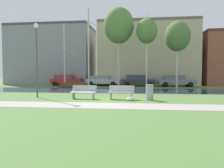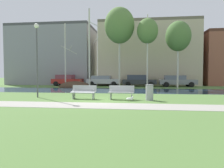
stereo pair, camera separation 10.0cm
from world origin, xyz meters
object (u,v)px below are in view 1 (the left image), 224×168
object	(u,v)px
parked_van_nearest_red	(66,80)
parked_hatch_third_dark	(138,80)
bench_right	(121,92)
trash_bin	(150,92)
streetlamp	(37,48)
parked_wagon_fourth_grey	(176,81)
parked_sedan_second_silver	(102,80)
seagull	(130,99)
bench_left	(84,92)

from	to	relation	value
parked_van_nearest_red	parked_hatch_third_dark	size ratio (longest dim) A/B	0.94
bench_right	trash_bin	size ratio (longest dim) A/B	1.69
streetlamp	parked_hatch_third_dark	size ratio (longest dim) A/B	1.16
parked_wagon_fourth_grey	parked_sedan_second_silver	bearing A→B (deg)	175.47
bench_right	trash_bin	bearing A→B (deg)	-6.46
parked_sedan_second_silver	parked_wagon_fourth_grey	bearing A→B (deg)	-4.53
bench_right	parked_wagon_fourth_grey	bearing A→B (deg)	67.27
streetlamp	parked_van_nearest_red	xyz separation A→B (m)	(-2.87, 14.05, -2.57)
seagull	parked_van_nearest_red	size ratio (longest dim) A/B	0.12
bench_right	streetlamp	size ratio (longest dim) A/B	0.33
bench_left	trash_bin	world-z (taller)	trash_bin
bench_right	trash_bin	xyz separation A→B (m)	(1.73, -0.20, 0.03)
bench_left	streetlamp	size ratio (longest dim) A/B	0.33
parked_sedan_second_silver	parked_van_nearest_red	bearing A→B (deg)	-176.43
parked_sedan_second_silver	streetlamp	bearing A→B (deg)	-98.35
bench_right	seagull	xyz separation A→B (m)	(0.57, -0.71, -0.34)
seagull	parked_sedan_second_silver	distance (m)	16.11
bench_left	trash_bin	xyz separation A→B (m)	(4.15, -0.20, 0.03)
streetlamp	parked_sedan_second_silver	world-z (taller)	streetlamp
parked_van_nearest_red	trash_bin	bearing A→B (deg)	-54.80
bench_left	parked_hatch_third_dark	world-z (taller)	parked_hatch_third_dark
trash_bin	parked_van_nearest_red	world-z (taller)	parked_van_nearest_red
streetlamp	seagull	bearing A→B (deg)	-10.41
bench_left	parked_sedan_second_silver	distance (m)	14.87
bench_left	bench_right	xyz separation A→B (m)	(2.42, 0.00, 0.00)
seagull	parked_wagon_fourth_grey	xyz separation A→B (m)	(5.32, 14.77, 0.63)
streetlamp	parked_hatch_third_dark	distance (m)	15.65
trash_bin	parked_sedan_second_silver	xyz separation A→B (m)	(-5.39, 15.01, 0.25)
trash_bin	bench_right	bearing A→B (deg)	173.54
seagull	parked_hatch_third_dark	world-z (taller)	parked_hatch_third_dark
parked_hatch_third_dark	streetlamp	bearing A→B (deg)	-116.44
trash_bin	parked_van_nearest_red	xyz separation A→B (m)	(-10.37, 14.70, 0.29)
bench_left	bench_right	distance (m)	2.42
bench_right	parked_hatch_third_dark	world-z (taller)	parked_hatch_third_dark
seagull	streetlamp	world-z (taller)	streetlamp
seagull	parked_hatch_third_dark	distance (m)	15.01
seagull	parked_sedan_second_silver	xyz separation A→B (m)	(-4.23, 15.53, 0.62)
seagull	trash_bin	bearing A→B (deg)	24.11
bench_right	parked_sedan_second_silver	bearing A→B (deg)	103.89
trash_bin	seagull	size ratio (longest dim) A/B	2.03
streetlamp	parked_sedan_second_silver	xyz separation A→B (m)	(2.11, 14.36, -2.62)
bench_right	parked_van_nearest_red	xyz separation A→B (m)	(-8.64, 14.50, 0.32)
streetlamp	bench_left	bearing A→B (deg)	-7.67
parked_sedan_second_silver	parked_wagon_fourth_grey	size ratio (longest dim) A/B	0.99
seagull	parked_van_nearest_red	world-z (taller)	parked_van_nearest_red
bench_left	seagull	world-z (taller)	bench_left
bench_left	bench_right	size ratio (longest dim) A/B	1.00
parked_wagon_fourth_grey	parked_van_nearest_red	bearing A→B (deg)	178.24
parked_van_nearest_red	parked_sedan_second_silver	size ratio (longest dim) A/B	0.90
parked_wagon_fourth_grey	streetlamp	bearing A→B (deg)	-130.60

